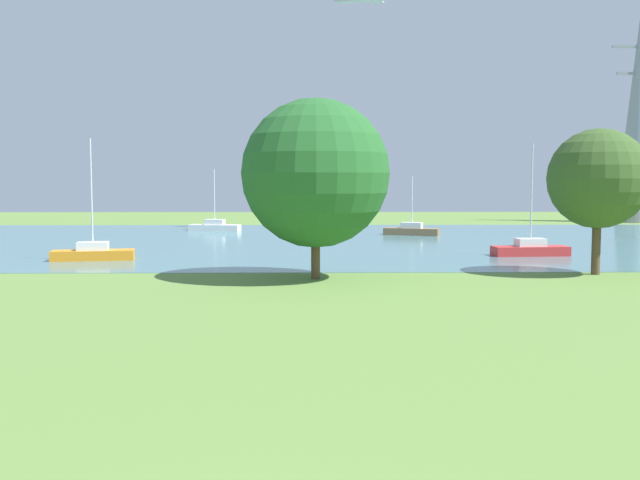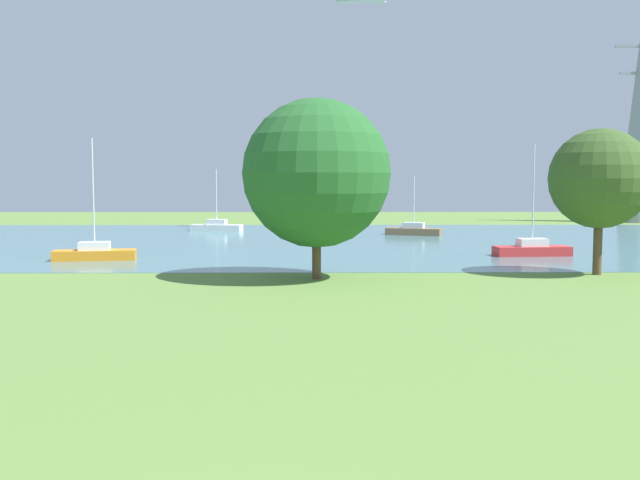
# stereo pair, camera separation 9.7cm
# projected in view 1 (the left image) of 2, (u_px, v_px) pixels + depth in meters

# --- Properties ---
(ground_plane) EXTENTS (160.00, 160.00, 0.00)m
(ground_plane) POSITION_uv_depth(u_px,v_px,m) (287.00, 298.00, 29.60)
(ground_plane) COLOR olive
(water_surface) EXTENTS (140.00, 40.00, 0.02)m
(water_surface) POSITION_uv_depth(u_px,v_px,m) (298.00, 241.00, 57.50)
(water_surface) COLOR slate
(water_surface) RESTS_ON ground
(sailboat_white) EXTENTS (4.98, 2.25, 5.84)m
(sailboat_white) POSITION_uv_depth(u_px,v_px,m) (215.00, 226.00, 68.24)
(sailboat_white) COLOR white
(sailboat_white) RESTS_ON water_surface
(sailboat_red) EXTENTS (4.91, 1.91, 7.11)m
(sailboat_red) POSITION_uv_depth(u_px,v_px,m) (530.00, 249.00, 46.03)
(sailboat_red) COLOR red
(sailboat_red) RESTS_ON water_surface
(sailboat_brown) EXTENTS (5.03, 3.00, 5.15)m
(sailboat_brown) POSITION_uv_depth(u_px,v_px,m) (412.00, 230.00, 63.34)
(sailboat_brown) COLOR brown
(sailboat_brown) RESTS_ON water_surface
(sailboat_orange) EXTENTS (4.98, 2.27, 7.31)m
(sailboat_orange) POSITION_uv_depth(u_px,v_px,m) (93.00, 253.00, 43.45)
(sailboat_orange) COLOR orange
(sailboat_orange) RESTS_ON water_surface
(tree_west_far) EXTENTS (7.24, 7.24, 8.79)m
(tree_west_far) POSITION_uv_depth(u_px,v_px,m) (316.00, 173.00, 34.93)
(tree_west_far) COLOR brown
(tree_west_far) RESTS_ON ground
(tree_mid_shore) EXTENTS (5.08, 5.08, 7.45)m
(tree_mid_shore) POSITION_uv_depth(u_px,v_px,m) (598.00, 179.00, 36.59)
(tree_mid_shore) COLOR brown
(tree_mid_shore) RESTS_ON ground
(electricity_pylon) EXTENTS (6.40, 4.40, 24.87)m
(electricity_pylon) POSITION_uv_depth(u_px,v_px,m) (638.00, 113.00, 82.06)
(electricity_pylon) COLOR gray
(electricity_pylon) RESTS_ON ground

